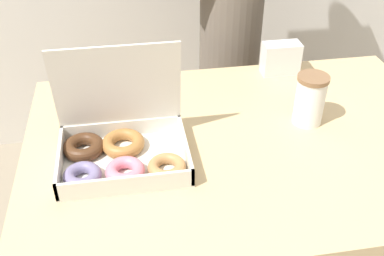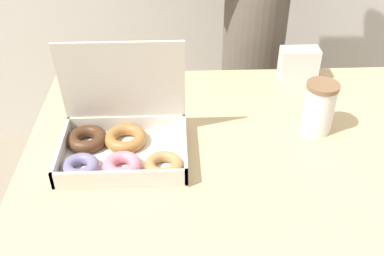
# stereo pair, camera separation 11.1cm
# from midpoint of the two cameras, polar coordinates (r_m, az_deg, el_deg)

# --- Properties ---
(table) EXTENTS (1.19, 0.81, 0.72)m
(table) POSITION_cam_midpoint_polar(r_m,az_deg,el_deg) (1.46, 8.42, -13.07)
(table) COLOR tan
(table) RESTS_ON ground_plane
(donut_box) EXTENTS (0.34, 0.25, 0.28)m
(donut_box) POSITION_cam_midpoint_polar(r_m,az_deg,el_deg) (1.14, -6.60, -1.79)
(donut_box) COLOR silver
(donut_box) RESTS_ON table
(coffee_cup) EXTENTS (0.09, 0.09, 0.15)m
(coffee_cup) POSITION_cam_midpoint_polar(r_m,az_deg,el_deg) (1.27, 18.28, 2.42)
(coffee_cup) COLOR white
(coffee_cup) RESTS_ON table
(napkin_holder) EXTENTS (0.12, 0.06, 0.11)m
(napkin_holder) POSITION_cam_midpoint_polar(r_m,az_deg,el_deg) (1.52, 15.46, 7.79)
(napkin_holder) COLOR silver
(napkin_holder) RESTS_ON table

